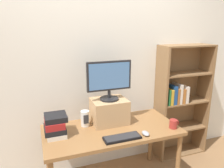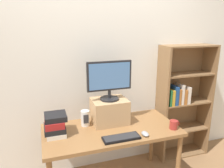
{
  "view_description": "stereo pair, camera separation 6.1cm",
  "coord_description": "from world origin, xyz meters",
  "px_view_note": "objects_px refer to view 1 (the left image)",
  "views": [
    {
      "loc": [
        -0.71,
        -1.98,
        1.78
      ],
      "look_at": [
        0.03,
        0.06,
        1.19
      ],
      "focal_mm": 35.0,
      "sensor_mm": 36.0,
      "label": 1
    },
    {
      "loc": [
        -0.65,
        -2.0,
        1.78
      ],
      "look_at": [
        0.03,
        0.06,
        1.19
      ],
      "focal_mm": 35.0,
      "sensor_mm": 36.0,
      "label": 2
    }
  ],
  "objects_px": {
    "desk": "(111,135)",
    "coffee_mug": "(173,124)",
    "riser_box": "(109,111)",
    "bookshelf_unit": "(180,100)",
    "desk_speaker": "(85,118)",
    "book_stack": "(55,125)",
    "computer_mouse": "(146,133)",
    "computer_monitor": "(109,79)",
    "keyboard": "(122,138)"
  },
  "relations": [
    {
      "from": "desk",
      "to": "coffee_mug",
      "type": "height_order",
      "value": "coffee_mug"
    },
    {
      "from": "desk",
      "to": "riser_box",
      "type": "bearing_deg",
      "value": 79.51
    },
    {
      "from": "bookshelf_unit",
      "to": "riser_box",
      "type": "height_order",
      "value": "bookshelf_unit"
    },
    {
      "from": "desk",
      "to": "desk_speaker",
      "type": "xyz_separation_m",
      "value": [
        -0.25,
        0.16,
        0.16
      ]
    },
    {
      "from": "riser_box",
      "to": "desk_speaker",
      "type": "height_order",
      "value": "riser_box"
    },
    {
      "from": "riser_box",
      "to": "desk_speaker",
      "type": "distance_m",
      "value": 0.28
    },
    {
      "from": "book_stack",
      "to": "coffee_mug",
      "type": "relative_size",
      "value": 2.37
    },
    {
      "from": "computer_mouse",
      "to": "coffee_mug",
      "type": "bearing_deg",
      "value": 5.98
    },
    {
      "from": "desk",
      "to": "bookshelf_unit",
      "type": "bearing_deg",
      "value": 17.09
    },
    {
      "from": "riser_box",
      "to": "desk_speaker",
      "type": "bearing_deg",
      "value": 178.69
    },
    {
      "from": "computer_mouse",
      "to": "desk",
      "type": "bearing_deg",
      "value": 137.52
    },
    {
      "from": "computer_mouse",
      "to": "desk_speaker",
      "type": "bearing_deg",
      "value": 141.81
    },
    {
      "from": "computer_mouse",
      "to": "coffee_mug",
      "type": "height_order",
      "value": "coffee_mug"
    },
    {
      "from": "computer_monitor",
      "to": "desk_speaker",
      "type": "distance_m",
      "value": 0.5
    },
    {
      "from": "bookshelf_unit",
      "to": "computer_monitor",
      "type": "height_order",
      "value": "bookshelf_unit"
    },
    {
      "from": "desk_speaker",
      "to": "computer_mouse",
      "type": "bearing_deg",
      "value": -38.19
    },
    {
      "from": "bookshelf_unit",
      "to": "book_stack",
      "type": "bearing_deg",
      "value": -170.38
    },
    {
      "from": "computer_mouse",
      "to": "desk_speaker",
      "type": "relative_size",
      "value": 0.61
    },
    {
      "from": "book_stack",
      "to": "coffee_mug",
      "type": "xyz_separation_m",
      "value": [
        1.19,
        -0.27,
        -0.06
      ]
    },
    {
      "from": "keyboard",
      "to": "computer_mouse",
      "type": "bearing_deg",
      "value": -2.31
    },
    {
      "from": "computer_monitor",
      "to": "coffee_mug",
      "type": "distance_m",
      "value": 0.83
    },
    {
      "from": "desk_speaker",
      "to": "riser_box",
      "type": "bearing_deg",
      "value": -1.31
    },
    {
      "from": "bookshelf_unit",
      "to": "book_stack",
      "type": "height_order",
      "value": "bookshelf_unit"
    },
    {
      "from": "book_stack",
      "to": "coffee_mug",
      "type": "height_order",
      "value": "book_stack"
    },
    {
      "from": "desk",
      "to": "keyboard",
      "type": "distance_m",
      "value": 0.26
    },
    {
      "from": "book_stack",
      "to": "desk",
      "type": "bearing_deg",
      "value": -5.73
    },
    {
      "from": "book_stack",
      "to": "desk_speaker",
      "type": "bearing_deg",
      "value": 17.3
    },
    {
      "from": "keyboard",
      "to": "coffee_mug",
      "type": "distance_m",
      "value": 0.6
    },
    {
      "from": "computer_mouse",
      "to": "desk_speaker",
      "type": "height_order",
      "value": "desk_speaker"
    },
    {
      "from": "desk",
      "to": "computer_monitor",
      "type": "bearing_deg",
      "value": 79.41
    },
    {
      "from": "computer_mouse",
      "to": "keyboard",
      "type": "bearing_deg",
      "value": 177.69
    },
    {
      "from": "computer_mouse",
      "to": "desk_speaker",
      "type": "distance_m",
      "value": 0.66
    },
    {
      "from": "book_stack",
      "to": "desk_speaker",
      "type": "xyz_separation_m",
      "value": [
        0.32,
        0.1,
        -0.02
      ]
    },
    {
      "from": "computer_monitor",
      "to": "computer_mouse",
      "type": "height_order",
      "value": "computer_monitor"
    },
    {
      "from": "keyboard",
      "to": "computer_monitor",
      "type": "bearing_deg",
      "value": 89.3
    },
    {
      "from": "bookshelf_unit",
      "to": "coffee_mug",
      "type": "relative_size",
      "value": 13.58
    },
    {
      "from": "riser_box",
      "to": "keyboard",
      "type": "xyz_separation_m",
      "value": [
        -0.0,
        -0.39,
        -0.12
      ]
    },
    {
      "from": "coffee_mug",
      "to": "book_stack",
      "type": "bearing_deg",
      "value": 167.28
    },
    {
      "from": "bookshelf_unit",
      "to": "desk_speaker",
      "type": "height_order",
      "value": "bookshelf_unit"
    },
    {
      "from": "riser_box",
      "to": "coffee_mug",
      "type": "bearing_deg",
      "value": -31.44
    },
    {
      "from": "computer_monitor",
      "to": "desk_speaker",
      "type": "xyz_separation_m",
      "value": [
        -0.27,
        0.01,
        -0.42
      ]
    },
    {
      "from": "bookshelf_unit",
      "to": "computer_monitor",
      "type": "distance_m",
      "value": 1.18
    },
    {
      "from": "riser_box",
      "to": "computer_mouse",
      "type": "height_order",
      "value": "riser_box"
    },
    {
      "from": "keyboard",
      "to": "riser_box",
      "type": "bearing_deg",
      "value": 89.3
    },
    {
      "from": "computer_mouse",
      "to": "computer_monitor",
      "type": "bearing_deg",
      "value": 121.4
    },
    {
      "from": "riser_box",
      "to": "keyboard",
      "type": "distance_m",
      "value": 0.41
    },
    {
      "from": "desk",
      "to": "bookshelf_unit",
      "type": "xyz_separation_m",
      "value": [
        1.11,
        0.34,
        0.15
      ]
    },
    {
      "from": "keyboard",
      "to": "computer_mouse",
      "type": "height_order",
      "value": "computer_mouse"
    },
    {
      "from": "book_stack",
      "to": "bookshelf_unit",
      "type": "bearing_deg",
      "value": 9.62
    },
    {
      "from": "riser_box",
      "to": "coffee_mug",
      "type": "distance_m",
      "value": 0.7
    }
  ]
}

